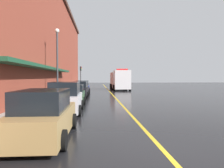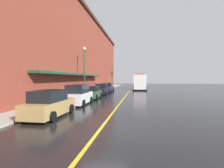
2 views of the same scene
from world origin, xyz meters
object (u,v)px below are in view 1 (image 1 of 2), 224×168
parked_car_4 (83,87)px  street_lamp_left (57,55)px  parked_car_0 (44,116)px  traffic_light_near (81,73)px  box_truck (120,80)px  parking_meter_0 (64,89)px  parked_car_3 (80,89)px  parked_car_1 (65,99)px  parking_meter_1 (55,91)px  parked_car_2 (74,94)px

parked_car_4 → street_lamp_left: (-1.96, -8.32, 3.59)m
parked_car_0 → traffic_light_near: bearing=2.5°
box_truck → traffic_light_near: bearing=-135.4°
box_truck → parking_meter_0: bearing=-27.4°
parking_meter_0 → street_lamp_left: 3.40m
parked_car_3 → parking_meter_0: 2.86m
parked_car_3 → parked_car_4: bearing=2.9°
parked_car_3 → traffic_light_near: bearing=5.9°
street_lamp_left → traffic_light_near: size_ratio=1.61×
parking_meter_0 → street_lamp_left: street_lamp_left is taller
parked_car_0 → traffic_light_near: traffic_light_near is taller
street_lamp_left → traffic_light_near: street_lamp_left is taller
parked_car_1 → parking_meter_1: 4.44m
parked_car_1 → parking_meter_1: bearing=17.9°
parked_car_1 → parking_meter_1: (-1.42, 4.20, 0.17)m
parked_car_4 → parked_car_3: bearing=-179.1°
parked_car_1 → parked_car_3: bearing=-1.1°
parked_car_1 → parking_meter_0: 8.63m
parked_car_2 → parking_meter_1: parked_car_2 is taller
box_truck → traffic_light_near: 10.27m
parked_car_1 → box_truck: size_ratio=0.50×
parked_car_3 → parked_car_0: bearing=-178.2°
box_truck → parking_meter_0: 16.81m
parked_car_0 → box_truck: box_truck is taller
parking_meter_0 → parking_meter_1: size_ratio=1.00×
parked_car_0 → parked_car_1: parked_car_1 is taller
parked_car_3 → traffic_light_near: traffic_light_near is taller
parked_car_4 → box_truck: size_ratio=0.48×
parked_car_1 → box_truck: bearing=-15.0°
street_lamp_left → parked_car_4: bearing=76.8°
parked_car_3 → street_lamp_left: 4.88m
parked_car_3 → street_lamp_left: bearing=143.1°
parked_car_2 → traffic_light_near: size_ratio=1.02×
parked_car_2 → street_lamp_left: 5.32m
parked_car_3 → traffic_light_near: 19.90m
parked_car_0 → traffic_light_near: 36.30m
parked_car_2 → parked_car_4: parked_car_4 is taller
parked_car_2 → traffic_light_near: (-1.32, 25.61, 2.41)m
parked_car_4 → parked_car_2: bearing=179.8°
parked_car_3 → parking_meter_0: size_ratio=3.20×
parking_meter_0 → traffic_light_near: bearing=89.8°
traffic_light_near → parked_car_1: bearing=-87.5°
parking_meter_0 → traffic_light_near: size_ratio=0.31×
parked_car_0 → street_lamp_left: street_lamp_left is taller
parked_car_2 → box_truck: box_truck is taller
parked_car_0 → parked_car_2: size_ratio=1.02×
parked_car_2 → box_truck: bearing=-19.5°
parked_car_2 → box_truck: size_ratio=0.51×
parked_car_1 → parking_meter_1: parked_car_1 is taller
parked_car_0 → parked_car_1: bearing=0.9°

